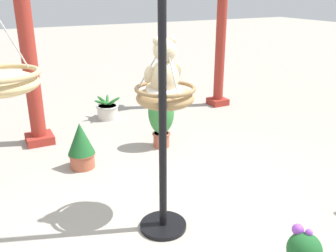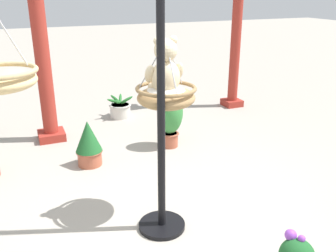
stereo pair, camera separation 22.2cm
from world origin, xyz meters
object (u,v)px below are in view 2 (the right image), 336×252
greenhouse_pillar_right (40,38)px  potted_plant_trailing_ivy (120,109)px  hanging_basket_with_teddy (166,96)px  display_pole_central (161,159)px  potted_plant_conical_shrub (170,116)px  teddy_bear (165,70)px  greenhouse_pillar_left (236,29)px  potted_plant_fern_front (89,143)px

greenhouse_pillar_right → potted_plant_trailing_ivy: 1.91m
hanging_basket_with_teddy → potted_plant_trailing_ivy: hanging_basket_with_teddy is taller
display_pole_central → potted_plant_conical_shrub: bearing=64.5°
teddy_bear → potted_plant_conical_shrub: teddy_bear is taller
teddy_bear → greenhouse_pillar_left: 3.78m
potted_plant_trailing_ivy → potted_plant_conical_shrub: bearing=-78.9°
greenhouse_pillar_right → potted_plant_fern_front: bearing=-71.9°
teddy_bear → potted_plant_fern_front: 1.82m
teddy_bear → greenhouse_pillar_right: (-0.86, 2.40, 0.04)m
display_pole_central → greenhouse_pillar_left: size_ratio=0.79×
greenhouse_pillar_left → potted_plant_trailing_ivy: 2.53m
display_pole_central → greenhouse_pillar_right: greenhouse_pillar_right is taller
potted_plant_fern_front → potted_plant_trailing_ivy: bearing=62.0°
greenhouse_pillar_left → teddy_bear: bearing=-132.4°
hanging_basket_with_teddy → potted_plant_conical_shrub: (0.68, 1.48, -0.75)m
hanging_basket_with_teddy → greenhouse_pillar_left: greenhouse_pillar_left is taller
hanging_basket_with_teddy → display_pole_central: bearing=-121.0°
hanging_basket_with_teddy → greenhouse_pillar_left: size_ratio=0.21×
teddy_bear → greenhouse_pillar_left: (2.55, 2.79, -0.00)m
greenhouse_pillar_right → potted_plant_fern_front: (0.35, -1.08, -1.19)m
teddy_bear → potted_plant_trailing_ivy: (0.38, 2.98, -1.30)m
hanging_basket_with_teddy → teddy_bear: 0.23m
hanging_basket_with_teddy → greenhouse_pillar_right: 2.59m
teddy_bear → potted_plant_conical_shrub: size_ratio=0.63×
potted_plant_trailing_ivy → hanging_basket_with_teddy: bearing=-97.2°
teddy_bear → potted_plant_fern_front: bearing=110.9°
greenhouse_pillar_right → potted_plant_conical_shrub: bearing=-31.6°
greenhouse_pillar_left → potted_plant_fern_front: bearing=-154.2°
potted_plant_trailing_ivy → teddy_bear: bearing=-97.2°
display_pole_central → hanging_basket_with_teddy: display_pole_central is taller
greenhouse_pillar_left → potted_plant_conical_shrub: (-1.87, -1.34, -0.98)m
potted_plant_fern_front → potted_plant_conical_shrub: bearing=6.8°
greenhouse_pillar_right → potted_plant_trailing_ivy: greenhouse_pillar_right is taller
hanging_basket_with_teddy → potted_plant_conical_shrub: size_ratio=0.73×
display_pole_central → potted_plant_fern_front: display_pole_central is taller
potted_plant_trailing_ivy → display_pole_central: bearing=-99.2°
display_pole_central → potted_plant_conical_shrub: (0.83, 1.73, -0.25)m
greenhouse_pillar_right → greenhouse_pillar_left: bearing=6.6°
greenhouse_pillar_left → greenhouse_pillar_right: 3.43m
hanging_basket_with_teddy → potted_plant_trailing_ivy: (0.38, 3.00, -1.06)m
hanging_basket_with_teddy → potted_plant_fern_front: bearing=110.6°
teddy_bear → potted_plant_fern_front: (-0.50, 1.32, -1.15)m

